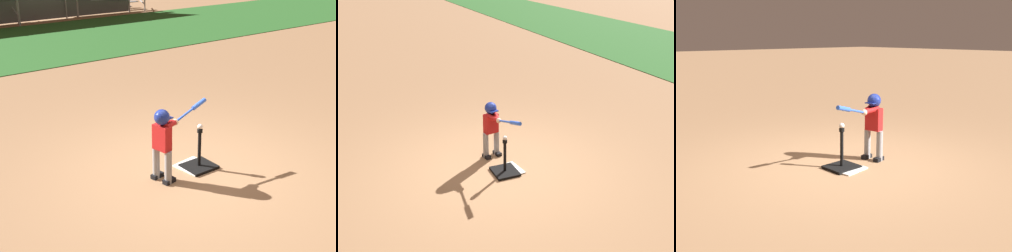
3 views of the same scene
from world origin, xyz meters
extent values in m
plane|color=#99704C|center=(0.00, 0.00, 0.00)|extent=(90.00, 90.00, 0.00)
cube|color=white|center=(0.12, 0.11, 0.01)|extent=(0.49, 0.49, 0.02)
cube|color=black|center=(0.15, 0.04, 0.02)|extent=(0.44, 0.40, 0.04)
cylinder|color=black|center=(0.15, 0.04, 0.29)|extent=(0.05, 0.05, 0.51)
cylinder|color=black|center=(0.15, 0.04, 0.57)|extent=(0.08, 0.08, 0.05)
cylinder|color=gray|center=(-0.51, 0.16, 0.23)|extent=(0.11, 0.11, 0.46)
cube|color=black|center=(-0.49, 0.16, 0.03)|extent=(0.19, 0.12, 0.06)
cylinder|color=gray|center=(-0.47, -0.06, 0.23)|extent=(0.11, 0.11, 0.46)
cube|color=black|center=(-0.45, -0.06, 0.03)|extent=(0.19, 0.12, 0.06)
cube|color=red|center=(-0.49, 0.05, 0.64)|extent=(0.17, 0.26, 0.34)
sphere|color=#DBB293|center=(-0.49, 0.05, 0.91)|extent=(0.18, 0.18, 0.18)
sphere|color=navy|center=(-0.49, 0.05, 0.92)|extent=(0.21, 0.21, 0.21)
cube|color=navy|center=(-0.41, 0.07, 0.89)|extent=(0.13, 0.17, 0.01)
cylinder|color=red|center=(-0.37, 0.11, 0.79)|extent=(0.28, 0.10, 0.10)
cylinder|color=red|center=(-0.36, 0.03, 0.79)|extent=(0.28, 0.19, 0.10)
sphere|color=#DBB293|center=(-0.24, 0.10, 0.78)|extent=(0.09, 0.09, 0.09)
cylinder|color=blue|center=(0.06, 0.15, 0.85)|extent=(0.61, 0.14, 0.19)
cylinder|color=blue|center=(0.25, 0.18, 0.90)|extent=(0.27, 0.11, 0.13)
cylinder|color=black|center=(-0.26, 0.09, 0.77)|extent=(0.03, 0.05, 0.05)
sphere|color=white|center=(0.15, 0.04, 0.63)|extent=(0.07, 0.07, 0.07)
camera|label=1|loc=(-3.80, -4.45, 3.06)|focal=50.00mm
camera|label=2|loc=(5.39, -2.16, 3.29)|focal=42.00mm
camera|label=3|loc=(3.75, 4.04, 1.86)|focal=42.00mm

